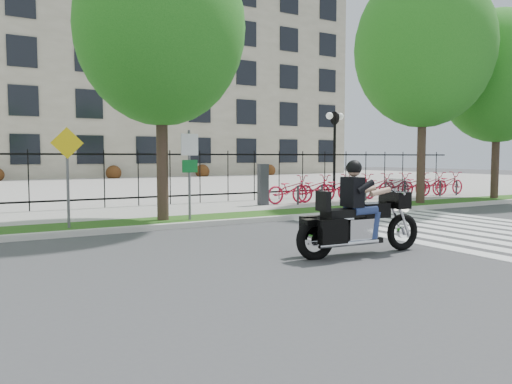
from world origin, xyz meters
TOP-DOWN VIEW (x-y plane):
  - ground at (0.00, 0.00)m, footprint 120.00×120.00m
  - curb at (0.00, 4.10)m, footprint 60.00×0.20m
  - grass_verge at (0.00, 4.95)m, footprint 60.00×1.50m
  - sidewalk at (0.00, 7.45)m, footprint 60.00×3.50m
  - plaza at (0.00, 25.00)m, footprint 80.00×34.00m
  - crosswalk_stripes at (4.83, 0.00)m, footprint 5.70×8.00m
  - iron_fence at (0.00, 9.20)m, footprint 30.00×0.06m
  - office_building at (0.00, 44.92)m, footprint 60.00×21.90m
  - lamp_post_right at (10.00, 12.00)m, footprint 1.06×0.70m
  - street_tree_1 at (-1.79, 4.95)m, footprint 4.64×4.64m
  - street_tree_2 at (8.50, 4.95)m, footprint 5.17×5.17m
  - street_tree_3 at (13.02, 4.95)m, footprint 4.84×4.84m
  - bike_share_station at (8.37, 7.20)m, footprint 11.19×0.89m
  - sign_pole_regulatory at (-1.13, 4.58)m, footprint 0.50×0.09m
  - sign_pole_warning at (-4.36, 4.58)m, footprint 0.78×0.09m
  - motorcycle_rider at (0.10, -1.03)m, footprint 2.89×0.89m

SIDE VIEW (x-z plane):
  - ground at x=0.00m, z-range 0.00..0.00m
  - crosswalk_stripes at x=4.83m, z-range 0.00..0.01m
  - plaza at x=0.00m, z-range 0.00..0.10m
  - curb at x=0.00m, z-range 0.00..0.15m
  - grass_verge at x=0.00m, z-range 0.00..0.15m
  - sidewalk at x=0.00m, z-range 0.00..0.15m
  - bike_share_station at x=8.37m, z-range -0.06..1.44m
  - motorcycle_rider at x=0.10m, z-range -0.37..1.86m
  - iron_fence at x=0.00m, z-range 0.15..2.15m
  - sign_pole_regulatory at x=-1.13m, z-range 0.49..2.99m
  - sign_pole_warning at x=-4.36m, z-range 0.50..2.99m
  - lamp_post_right at x=10.00m, z-range 1.08..5.33m
  - street_tree_3 at x=13.02m, z-range 1.32..9.26m
  - street_tree_1 at x=-1.79m, z-range 1.45..9.39m
  - street_tree_2 at x=8.50m, z-range 1.57..10.37m
  - office_building at x=0.00m, z-range -0.11..20.04m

